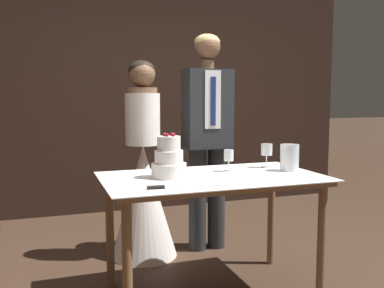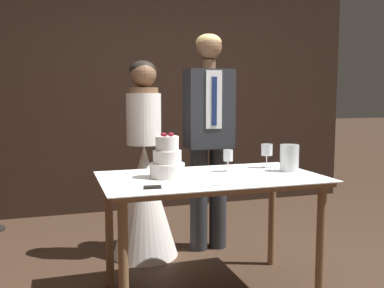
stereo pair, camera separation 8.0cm
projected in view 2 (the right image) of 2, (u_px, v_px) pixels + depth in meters
The scene contains 10 objects.
ground_plane at pixel (223, 287), 2.96m from camera, with size 40.00×40.00×0.00m, color #422D21.
wall_back at pixel (150, 97), 5.01m from camera, with size 5.06×0.12×2.62m, color black.
cake_table at pixel (211, 190), 2.81m from camera, with size 1.44×0.83×0.80m.
tiered_cake at pixel (167, 160), 2.74m from camera, with size 0.23×0.23×0.29m.
cake_knife at pixel (168, 187), 2.43m from camera, with size 0.45×0.05×0.02m.
wine_glass_near at pixel (267, 151), 3.12m from camera, with size 0.08×0.08×0.18m.
wine_glass_middle at pixel (228, 157), 2.97m from camera, with size 0.07×0.07×0.15m.
hurricane_candle at pixel (289, 158), 2.98m from camera, with size 0.13×0.13×0.19m.
bride at pixel (145, 185), 3.51m from camera, with size 0.54×0.54×1.60m.
groom at pixel (209, 130), 3.63m from camera, with size 0.39×0.25×1.84m.
Camera 2 is at (-1.06, -2.64, 1.31)m, focal length 40.00 mm.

